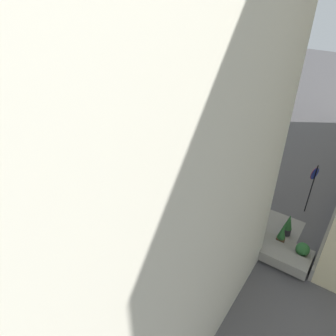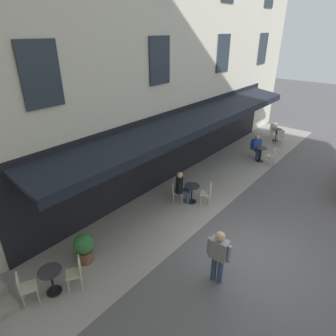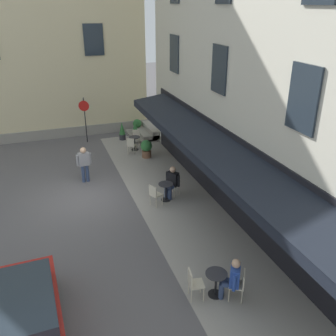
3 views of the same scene
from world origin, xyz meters
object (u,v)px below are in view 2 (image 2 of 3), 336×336
Objects in this scene: cafe_chair_cream_facing_street at (280,136)px; walking_pedestrian_in_grey at (219,253)px; cafe_table_mid_terrace at (51,278)px; cafe_chair_cream_under_awning at (254,147)px; cafe_table_far_end at (276,133)px; seated_companion_in_black at (181,186)px; cafe_table_near_entrance at (261,152)px; seated_patron_in_blue at (257,146)px; cafe_chair_cream_near_door at (274,129)px; cafe_table_streetside at (192,191)px; cafe_chair_cream_corner_right at (77,271)px; cafe_chair_cream_by_window at (24,286)px; cafe_chair_cream_back_row at (176,189)px; potted_plant_under_sign at (84,247)px; cafe_chair_cream_kerbside at (208,192)px; cafe_chair_cream_corner_left at (272,155)px.

walking_pedestrian_in_grey reaches higher than cafe_chair_cream_facing_street.
cafe_chair_cream_under_awning is at bearing 179.16° from cafe_table_mid_terrace.
cafe_table_far_end is 0.57× the size of seated_companion_in_black.
seated_patron_in_blue is (-0.22, -0.35, 0.20)m from cafe_table_near_entrance.
cafe_chair_cream_facing_street is at bearing 36.73° from cafe_chair_cream_near_door.
cafe_chair_cream_under_awning is 1.21× the size of cafe_table_streetside.
seated_patron_in_blue reaches higher than cafe_chair_cream_corner_right.
seated_patron_in_blue is (-11.11, 0.02, 0.14)m from cafe_chair_cream_corner_right.
cafe_table_streetside is at bearing 2.60° from cafe_chair_cream_near_door.
cafe_table_mid_terrace is 0.63m from cafe_chair_cream_by_window.
seated_patron_in_blue is (-6.11, 0.63, 0.14)m from cafe_chair_cream_back_row.
cafe_table_near_entrance is at bearing 2.67° from cafe_chair_cream_facing_street.
cafe_table_far_end is at bearing 179.87° from cafe_chair_cream_under_awning.
seated_companion_in_black is 1.41× the size of potted_plant_under_sign.
cafe_chair_cream_kerbside is 5.48m from seated_patron_in_blue.
seated_patron_in_blue is at bearing 8.11° from cafe_chair_cream_near_door.
cafe_chair_cream_corner_left and cafe_chair_cream_back_row have the same top height.
cafe_table_mid_terrace is (11.32, -1.33, -0.06)m from cafe_chair_cream_corner_left.
cafe_chair_cream_corner_right is 14.42m from cafe_table_far_end.
seated_companion_in_black is (9.30, -0.28, 0.21)m from cafe_table_far_end.
cafe_chair_cream_by_window is 6.25m from seated_companion_in_black.
cafe_chair_cream_by_window is 4.95m from walking_pedestrian_in_grey.
cafe_table_near_entrance is at bearing 176.47° from cafe_table_mid_terrace.
cafe_chair_cream_by_window is 6.85m from cafe_chair_cream_kerbside.
cafe_table_far_end is at bearing 178.49° from cafe_chair_cream_by_window.
cafe_table_far_end is (-14.96, 0.18, 0.00)m from cafe_table_mid_terrace.
cafe_chair_cream_by_window reaches higher than cafe_table_near_entrance.
cafe_chair_cream_near_door is (-0.51, -0.37, 0.06)m from cafe_table_far_end.
cafe_chair_cream_under_awning is (-0.44, -1.16, 0.00)m from cafe_chair_cream_corner_left.
cafe_table_streetside is at bearing 175.82° from cafe_chair_cream_by_window.
seated_patron_in_blue is at bearing -122.39° from cafe_table_near_entrance.
cafe_chair_cream_corner_right is (-0.54, 0.34, 0.06)m from cafe_table_mid_terrace.
cafe_chair_cream_corner_right is at bearing 147.99° from cafe_table_mid_terrace.
cafe_chair_cream_kerbside is at bearing -5.79° from cafe_chair_cream_corner_left.
cafe_table_mid_terrace and cafe_table_streetside have the same top height.
cafe_chair_cream_back_row is at bearing 179.56° from potted_plant_under_sign.
cafe_chair_cream_back_row is 1.00× the size of cafe_chair_cream_facing_street.
cafe_chair_cream_corner_left is at bearing 13.71° from cafe_chair_cream_facing_street.
cafe_chair_cream_corner_left reaches higher than cafe_table_streetside.
cafe_table_streetside is at bearing 125.29° from cafe_chair_cream_back_row.
cafe_table_far_end is (-8.78, -0.63, -0.06)m from cafe_chair_cream_kerbside.
cafe_chair_cream_kerbside is at bearing 6.51° from cafe_chair_cream_under_awning.
seated_patron_in_blue reaches higher than cafe_chair_cream_corner_left.
cafe_chair_cream_facing_street is at bearing -177.33° from cafe_table_near_entrance.
seated_companion_in_black is (9.81, 0.09, 0.16)m from cafe_chair_cream_near_door.
potted_plant_under_sign is (4.95, -1.11, -0.04)m from cafe_chair_cream_kerbside.
cafe_chair_cream_corner_right is at bearing 0.62° from cafe_table_far_end.
cafe_chair_cream_corner_left reaches higher than cafe_table_near_entrance.
cafe_chair_cream_back_row is (6.23, -0.45, 0.00)m from cafe_chair_cream_under_awning.
cafe_chair_cream_corner_left is 1.21× the size of cafe_table_far_end.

